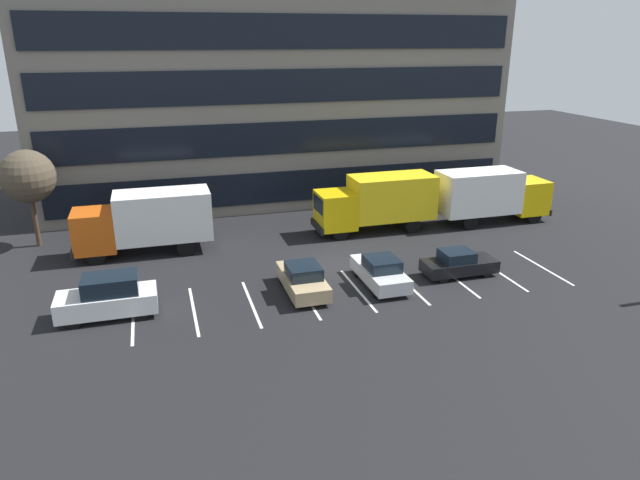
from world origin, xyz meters
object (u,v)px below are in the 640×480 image
Objects in this scene: sedan_tan at (303,279)px; bare_tree at (28,177)px; sedan_black at (459,264)px; suv_white at (108,297)px; sedan_silver at (380,272)px; box_truck_yellow_all at (377,201)px; box_truck_yellow at (491,193)px; box_truck_orange at (146,220)px.

sedan_tan is 0.73× the size of bare_tree.
sedan_black is (8.80, -0.22, -0.06)m from sedan_tan.
suv_white is 1.03× the size of sedan_silver.
box_truck_yellow is (8.32, -0.46, -0.00)m from box_truck_yellow_all.
sedan_silver is 0.72× the size of bare_tree.
sedan_silver is (13.59, -0.17, -0.24)m from suv_white.
sedan_silver is at bearing -0.70° from suv_white.
bare_tree is at bearing 153.74° from box_truck_orange.
bare_tree is (-18.37, 11.68, 3.70)m from sedan_silver.
sedan_tan is at bearing -153.60° from box_truck_yellow.
box_truck_yellow is at bearing -7.08° from bare_tree.
bare_tree is (-14.18, 11.48, 3.70)m from sedan_tan.
sedan_silver reaches higher than sedan_black.
suv_white is at bearing -67.46° from bare_tree.
box_truck_orange is 18.44m from sedan_black.
sedan_silver is at bearing -35.63° from box_truck_orange.
suv_white is 1.11× the size of sedan_black.
box_truck_orange is at bearing -179.86° from box_truck_yellow_all.
box_truck_yellow_all is at bearing -8.57° from bare_tree.
box_truck_orange reaches higher than suv_white.
box_truck_yellow is at bearing -3.20° from box_truck_yellow_all.
sedan_silver is at bearing -2.68° from sedan_tan.
box_truck_orange is 14.88m from box_truck_yellow_all.
box_truck_orange is 1.00× the size of box_truck_yellow_all.
sedan_silver is (-11.48, -7.97, -1.36)m from box_truck_yellow.
box_truck_yellow is at bearing 49.36° from sedan_black.
sedan_black is at bearing -130.64° from box_truck_yellow.
sedan_black is at bearing -27.29° from box_truck_orange.
box_truck_yellow is 17.54m from sedan_tan.
box_truck_yellow is 1.99× the size of sedan_black.
box_truck_yellow reaches higher than suv_white.
suv_white is (-25.07, -7.81, -1.12)m from box_truck_yellow.
box_truck_yellow_all reaches higher than box_truck_yellow.
box_truck_yellow_all is 1.00× the size of box_truck_yellow.
box_truck_orange is 7.77m from bare_tree.
box_truck_orange is at bearing 152.71° from sedan_black.
box_truck_yellow_all reaches higher than suv_white.
suv_white reaches higher than sedan_silver.
box_truck_yellow is at bearing -1.06° from box_truck_orange.
sedan_tan is at bearing 178.54° from sedan_black.
suv_white is (-9.40, -0.03, 0.24)m from sedan_tan.
sedan_silver is at bearing 179.65° from sedan_black.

